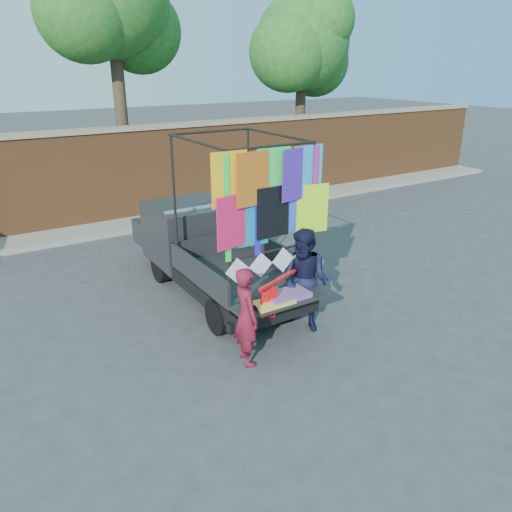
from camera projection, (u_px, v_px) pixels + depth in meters
ground at (232, 326)px, 8.56m from camera, size 90.00×90.00×0.00m
brick_wall at (105, 176)px, 13.61m from camera, size 30.00×0.45×2.61m
curb at (117, 227)px, 13.51m from camera, size 30.00×1.20×0.12m
tree_mid at (113, 4)px, 13.42m from camera, size 4.20×3.30×7.73m
tree_right at (304, 46)px, 16.98m from camera, size 4.20×3.30×6.62m
pickup_truck at (204, 247)px, 9.94m from camera, size 1.96×4.94×3.11m
woman at (246, 316)px, 7.26m from camera, size 0.44×0.60×1.52m
man at (305, 281)px, 8.17m from camera, size 0.99×1.06×1.75m
streamer_bundle at (273, 293)px, 7.62m from camera, size 0.88×0.37×0.64m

